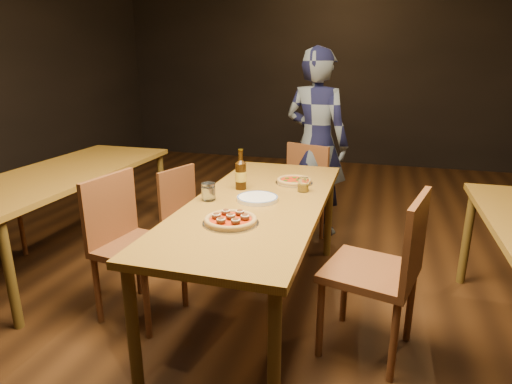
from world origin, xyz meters
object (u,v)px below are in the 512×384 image
(plate_stack, at_px, (257,198))
(water_glass, at_px, (208,192))
(chair_end, at_px, (296,194))
(pizza_meatball, at_px, (231,220))
(diner, at_px, (316,144))
(chair_main_nw, at_px, (139,246))
(table_left, at_px, (64,179))
(table_main, at_px, (258,211))
(beer_bottle, at_px, (241,175))
(amber_glass, at_px, (303,185))
(chair_main_sw, at_px, (196,219))
(chair_main_e, at_px, (370,270))
(pizza_margherita, at_px, (294,181))

(plate_stack, height_order, water_glass, water_glass)
(chair_end, height_order, pizza_meatball, chair_end)
(chair_end, relative_size, diner, 0.53)
(chair_main_nw, relative_size, water_glass, 8.74)
(table_left, height_order, water_glass, water_glass)
(table_main, xyz_separation_m, table_left, (-1.70, 0.30, 0.00))
(chair_end, xyz_separation_m, pizza_meatball, (-0.05, -1.57, 0.32))
(table_main, bearing_deg, table_left, 169.99)
(chair_end, height_order, water_glass, chair_end)
(chair_end, height_order, beer_bottle, beer_bottle)
(chair_end, bearing_deg, chair_main_nw, -96.45)
(table_main, relative_size, amber_glass, 21.69)
(chair_main_sw, distance_m, chair_main_e, 1.47)
(plate_stack, distance_m, water_glass, 0.31)
(chair_end, distance_m, water_glass, 1.32)
(table_main, height_order, pizza_meatball, pizza_meatball)
(plate_stack, xyz_separation_m, water_glass, (-0.29, -0.08, 0.04))
(amber_glass, bearing_deg, chair_main_e, -47.54)
(table_left, relative_size, amber_glass, 21.69)
(pizza_margherita, relative_size, diner, 0.15)
(beer_bottle, distance_m, water_glass, 0.31)
(chair_main_nw, distance_m, chair_end, 1.61)
(table_left, distance_m, amber_glass, 1.94)
(plate_stack, xyz_separation_m, diner, (0.14, 1.45, 0.09))
(pizza_meatball, height_order, plate_stack, pizza_meatball)
(plate_stack, bearing_deg, amber_glass, 48.39)
(water_glass, bearing_deg, plate_stack, 14.98)
(chair_main_e, distance_m, amber_glass, 0.76)
(plate_stack, bearing_deg, pizza_margherita, 72.61)
(pizza_meatball, distance_m, amber_glass, 0.74)
(pizza_meatball, relative_size, plate_stack, 1.18)
(table_main, distance_m, table_left, 1.73)
(table_left, xyz_separation_m, chair_main_e, (2.40, -0.54, -0.19))
(chair_main_e, bearing_deg, pizza_meatball, -62.37)
(beer_bottle, height_order, diner, diner)
(chair_end, distance_m, beer_bottle, 1.05)
(table_left, height_order, pizza_margherita, pizza_margherita)
(plate_stack, bearing_deg, table_main, -17.39)
(beer_bottle, bearing_deg, table_left, 176.53)
(beer_bottle, bearing_deg, chair_end, 78.24)
(pizza_meatball, bearing_deg, amber_glass, 68.78)
(table_left, distance_m, pizza_meatball, 1.82)
(table_left, relative_size, diner, 1.17)
(chair_end, distance_m, pizza_margherita, 0.78)
(chair_main_sw, bearing_deg, water_glass, -128.86)
(chair_end, bearing_deg, amber_glass, -56.58)
(table_left, height_order, amber_glass, amber_glass)
(beer_bottle, distance_m, diner, 1.29)
(table_left, bearing_deg, beer_bottle, -3.47)
(plate_stack, bearing_deg, pizza_meatball, -93.86)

